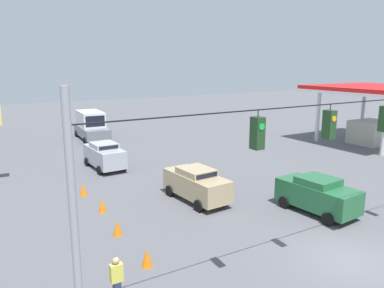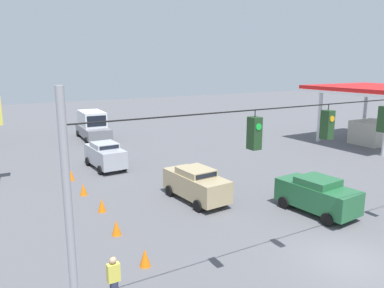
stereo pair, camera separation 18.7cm
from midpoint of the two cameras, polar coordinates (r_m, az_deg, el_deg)
name	(u,v)px [view 1 (the left image)]	position (r m, az deg, el deg)	size (l,w,h in m)	color
ground_plane	(348,260)	(16.58, 22.37, -15.99)	(140.00, 140.00, 0.00)	#56565B
overhead_signal_span	(355,149)	(15.08, 23.25, -0.72)	(20.90, 0.38, 7.10)	#939399
box_truck_grey_withflow_deep	(91,125)	(39.58, -15.25, 2.75)	(2.77, 6.38, 2.82)	slate
sedan_green_crossing_near	(317,194)	(20.45, 18.29, -7.29)	(2.31, 4.28, 1.87)	#236038
sedan_tan_withflow_mid	(196,184)	(21.07, 0.41, -6.07)	(2.20, 4.52, 1.87)	tan
sedan_silver_withflow_far	(104,155)	(28.17, -13.38, -1.65)	(2.15, 4.36, 1.93)	#A8AAB2
traffic_cone_nearest	(147,258)	(14.94, -7.26, -16.81)	(0.42, 0.42, 0.71)	orange
traffic_cone_second	(117,228)	(17.53, -11.60, -12.40)	(0.42, 0.42, 0.71)	orange
traffic_cone_third	(102,205)	(20.25, -13.79, -9.08)	(0.42, 0.42, 0.71)	orange
traffic_cone_fourth	(83,190)	(22.94, -16.45, -6.69)	(0.42, 0.42, 0.71)	orange
traffic_cone_fifth	(71,175)	(26.01, -18.19, -4.57)	(0.42, 0.42, 0.71)	orange
gas_station	(374,102)	(39.46, 25.87, 5.79)	(10.10, 10.05, 5.52)	red
pedestrian	(117,280)	(12.94, -11.84, -19.66)	(0.40, 0.28, 1.61)	#2D334C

